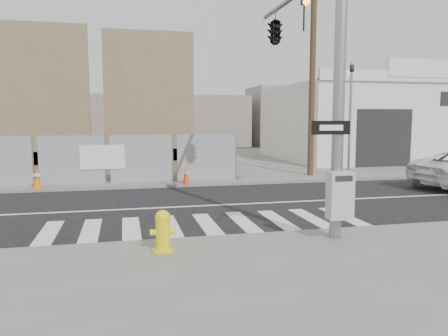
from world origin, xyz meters
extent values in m
plane|color=black|center=(0.00, 0.00, 0.00)|extent=(100.00, 100.00, 0.00)
cube|color=slate|center=(0.00, 14.00, 0.06)|extent=(50.00, 20.00, 0.12)
cylinder|color=gray|center=(2.50, -4.80, 3.62)|extent=(0.26, 0.26, 7.00)
cube|color=#B2B2AF|center=(2.45, -5.08, 1.15)|extent=(0.55, 0.30, 1.05)
cube|color=black|center=(2.25, -4.96, 2.62)|extent=(0.90, 0.03, 0.30)
cube|color=silver|center=(2.25, -4.98, 2.62)|extent=(0.55, 0.01, 0.12)
imported|color=black|center=(2.50, -2.80, 5.57)|extent=(0.16, 0.20, 1.00)
imported|color=black|center=(2.50, -0.60, 5.57)|extent=(0.53, 2.48, 1.00)
cylinder|color=gray|center=(8.00, 4.60, 2.72)|extent=(0.12, 0.12, 5.20)
imported|color=black|center=(8.00, 4.60, 5.22)|extent=(0.16, 0.20, 1.00)
cube|color=brown|center=(-7.00, 13.00, 4.12)|extent=(6.00, 0.50, 8.00)
cube|color=brown|center=(-7.00, 13.40, 0.52)|extent=(6.00, 1.30, 0.80)
cube|color=brown|center=(-0.50, 14.00, 4.12)|extent=(5.50, 0.50, 8.00)
cube|color=brown|center=(-0.50, 14.40, 0.52)|extent=(5.50, 1.30, 0.80)
cube|color=silver|center=(14.00, 13.00, 2.52)|extent=(12.00, 10.00, 4.80)
cube|color=silver|center=(14.00, 8.00, 5.12)|extent=(12.00, 0.30, 0.60)
cube|color=silver|center=(14.00, 7.95, 5.57)|extent=(4.00, 0.30, 1.00)
cube|color=black|center=(12.00, 7.98, 1.72)|extent=(3.40, 0.06, 3.20)
cylinder|color=#4C3923|center=(6.50, 5.50, 5.12)|extent=(0.28, 0.28, 10.00)
cylinder|color=yellow|center=(-1.40, -4.95, 0.14)|extent=(0.47, 0.47, 0.05)
cylinder|color=yellow|center=(-1.40, -4.95, 0.46)|extent=(0.30, 0.30, 0.68)
sphere|color=yellow|center=(-1.40, -4.95, 0.82)|extent=(0.32, 0.32, 0.32)
cylinder|color=yellow|center=(-1.58, -4.95, 0.53)|extent=(0.16, 0.13, 0.12)
cylinder|color=yellow|center=(-1.22, -4.95, 0.53)|extent=(0.16, 0.13, 0.12)
cube|color=orange|center=(-5.43, 4.22, 0.14)|extent=(0.44, 0.44, 0.03)
cone|color=orange|center=(-5.43, 4.22, 0.52)|extent=(0.39, 0.39, 0.80)
cylinder|color=silver|center=(-5.43, 4.22, 0.63)|extent=(0.31, 0.31, 0.09)
cube|color=#FF340D|center=(0.36, 4.22, 0.13)|extent=(0.43, 0.43, 0.03)
cone|color=#FF340D|center=(0.36, 4.22, 0.46)|extent=(0.38, 0.38, 0.67)
cylinder|color=silver|center=(0.36, 4.22, 0.55)|extent=(0.26, 0.26, 0.08)
camera|label=1|loc=(-2.13, -13.67, 2.83)|focal=35.00mm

